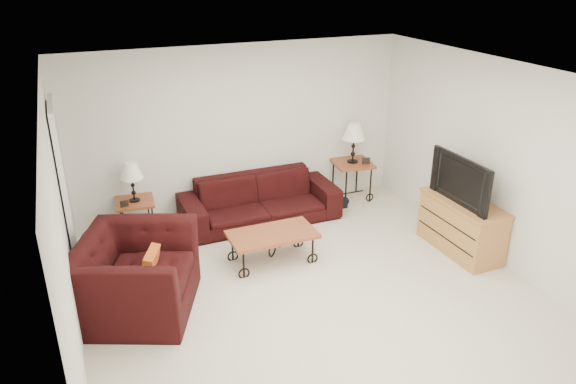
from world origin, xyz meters
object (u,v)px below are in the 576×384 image
(lamp_left, at_px, (132,182))
(coffee_table, at_px, (272,247))
(backpack, at_px, (335,197))
(sofa, at_px, (260,200))
(armchair, at_px, (136,275))
(television, at_px, (467,179))
(lamp_right, at_px, (353,143))
(side_table_right, at_px, (352,181))
(side_table_left, at_px, (137,219))
(tv_stand, at_px, (461,226))

(lamp_left, relative_size, coffee_table, 0.50)
(lamp_left, relative_size, backpack, 1.09)
(sofa, distance_m, lamp_left, 1.81)
(lamp_left, height_order, backpack, lamp_left)
(armchair, distance_m, television, 4.14)
(television, bearing_deg, lamp_left, -117.88)
(lamp_left, relative_size, lamp_right, 0.87)
(lamp_right, bearing_deg, side_table_right, 180.00)
(sofa, height_order, lamp_left, lamp_left)
(sofa, bearing_deg, side_table_left, 174.07)
(lamp_right, bearing_deg, television, -76.60)
(sofa, xyz_separation_m, side_table_left, (-1.73, 0.18, -0.06))
(television, bearing_deg, side_table_right, -166.60)
(coffee_table, bearing_deg, side_table_right, 35.68)
(lamp_right, distance_m, tv_stand, 2.17)
(side_table_left, relative_size, side_table_right, 0.87)
(side_table_right, height_order, coffee_table, side_table_right)
(television, bearing_deg, coffee_table, -106.08)
(side_table_right, xyz_separation_m, lamp_left, (-3.35, 0.00, 0.51))
(lamp_left, bearing_deg, side_table_left, 0.00)
(sofa, distance_m, side_table_right, 1.63)
(side_table_right, xyz_separation_m, lamp_right, (0.00, 0.00, 0.63))
(sofa, relative_size, side_table_left, 4.17)
(sofa, relative_size, coffee_table, 2.09)
(coffee_table, distance_m, television, 2.59)
(side_table_right, relative_size, backpack, 1.25)
(lamp_right, relative_size, tv_stand, 0.53)
(backpack, bearing_deg, lamp_left, 174.44)
(coffee_table, bearing_deg, armchair, -167.39)
(sofa, height_order, backpack, sofa)
(lamp_left, xyz_separation_m, lamp_right, (3.35, 0.00, 0.12))
(lamp_right, bearing_deg, tv_stand, -76.07)
(side_table_right, distance_m, tv_stand, 2.09)
(armchair, bearing_deg, coffee_table, -53.87)
(sofa, distance_m, lamp_right, 1.74)
(side_table_left, height_order, armchair, armchair)
(side_table_right, height_order, backpack, side_table_right)
(side_table_left, relative_size, television, 0.52)
(side_table_left, xyz_separation_m, coffee_table, (1.47, -1.35, -0.07))
(lamp_left, height_order, coffee_table, lamp_left)
(backpack, bearing_deg, lamp_right, 38.76)
(coffee_table, height_order, backpack, backpack)
(armchair, height_order, backpack, armchair)
(lamp_right, xyz_separation_m, tv_stand, (0.50, -2.03, -0.59))
(sofa, relative_size, television, 2.15)
(side_table_right, bearing_deg, tv_stand, -76.07)
(armchair, relative_size, tv_stand, 1.12)
(side_table_left, xyz_separation_m, lamp_right, (3.35, 0.00, 0.67))
(side_table_left, distance_m, armchair, 1.76)
(side_table_left, height_order, coffee_table, side_table_left)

